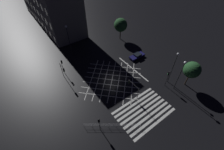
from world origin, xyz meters
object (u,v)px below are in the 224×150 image
object	(u,v)px
traffic_light_median_south	(133,87)
street_tree_far	(121,25)
traffic_light_sw_cross	(99,122)
street_tree_near	(192,70)
street_lamp_west	(68,35)
waiting_car	(137,56)
street_lamp_east	(182,70)
street_lamp_far	(175,63)
traffic_light_nw_cross	(63,70)
traffic_light_nw_main	(62,64)
traffic_light_se_cross	(168,76)

from	to	relation	value
traffic_light_median_south	street_tree_far	xyz separation A→B (m)	(12.18, 19.26, 1.56)
traffic_light_sw_cross	street_tree_near	distance (m)	21.60
street_lamp_west	waiting_car	size ratio (longest dim) A/B	2.03
street_lamp_east	street_tree_far	bearing A→B (deg)	82.30
street_lamp_far	street_tree_far	world-z (taller)	street_lamp_far
traffic_light_nw_cross	traffic_light_nw_main	world-z (taller)	traffic_light_nw_cross
traffic_light_nw_cross	street_lamp_east	distance (m)	24.86
traffic_light_se_cross	street_lamp_east	xyz separation A→B (m)	(0.93, -1.80, 2.51)
street_lamp_west	street_tree_far	bearing A→B (deg)	-2.77
street_lamp_east	street_lamp_west	bearing A→B (deg)	118.47
traffic_light_nw_main	street_lamp_east	xyz separation A→B (m)	(17.47, -19.01, 2.77)
traffic_light_median_south	street_tree_far	world-z (taller)	street_tree_far
traffic_light_median_south	street_lamp_far	xyz separation A→B (m)	(9.57, -1.72, 2.59)
traffic_light_se_cross	street_tree_far	distance (m)	21.75
traffic_light_nw_main	street_tree_near	distance (m)	28.49
street_lamp_east	waiting_car	distance (m)	13.81
street_lamp_west	street_tree_far	size ratio (longest dim) A/B	1.36
traffic_light_se_cross	waiting_car	bearing A→B (deg)	-9.33
street_lamp_east	waiting_car	xyz separation A→B (m)	(0.88, 12.85, -4.98)
traffic_light_nw_cross	street_tree_near	bearing A→B (deg)	50.45
traffic_light_sw_cross	traffic_light_median_south	distance (m)	9.54
traffic_light_nw_main	street_lamp_west	distance (m)	7.60
traffic_light_nw_cross	street_lamp_east	size ratio (longest dim) A/B	0.54
traffic_light_se_cross	street_lamp_far	size ratio (longest dim) A/B	0.52
traffic_light_se_cross	street_tree_near	distance (m)	4.90
traffic_light_sw_cross	street_lamp_west	bearing A→B (deg)	-13.74
traffic_light_sw_cross	street_tree_near	world-z (taller)	street_tree_near
traffic_light_nw_cross	traffic_light_median_south	world-z (taller)	traffic_light_nw_cross
traffic_light_median_south	waiting_car	size ratio (longest dim) A/B	0.93
street_tree_near	street_lamp_west	bearing A→B (deg)	122.96
street_lamp_west	waiting_car	xyz separation A→B (m)	(13.83, -11.04, -5.89)
street_lamp_west	street_lamp_far	size ratio (longest dim) A/B	1.10
traffic_light_se_cross	street_tree_far	bearing A→B (deg)	-10.79
traffic_light_nw_main	street_tree_far	distance (m)	21.08
traffic_light_median_south	street_lamp_far	size ratio (longest dim) A/B	0.50
traffic_light_median_south	traffic_light_nw_main	world-z (taller)	traffic_light_median_south
street_lamp_east	street_lamp_far	distance (m)	2.20
street_tree_near	traffic_light_median_south	bearing A→B (deg)	159.20
traffic_light_sw_cross	street_lamp_far	distance (m)	19.13
traffic_light_sw_cross	street_tree_near	size ratio (longest dim) A/B	0.56
traffic_light_nw_cross	street_lamp_west	bearing A→B (deg)	143.69
traffic_light_sw_cross	traffic_light_nw_cross	size ratio (longest dim) A/B	0.84
traffic_light_nw_cross	street_tree_far	xyz separation A→B (m)	(21.31, 6.34, 1.55)
street_lamp_east	street_tree_far	xyz separation A→B (m)	(3.13, 23.11, -0.93)
street_tree_near	waiting_car	distance (m)	14.29
street_tree_far	traffic_light_median_south	bearing A→B (deg)	-122.32
street_lamp_far	street_lamp_west	bearing A→B (deg)	121.76
traffic_light_median_south	traffic_light_se_cross	distance (m)	8.38
street_lamp_east	traffic_light_median_south	bearing A→B (deg)	156.92
traffic_light_nw_cross	traffic_light_se_cross	distance (m)	22.84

